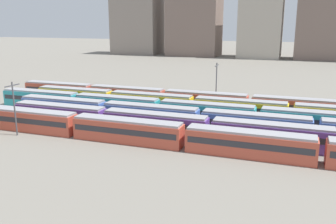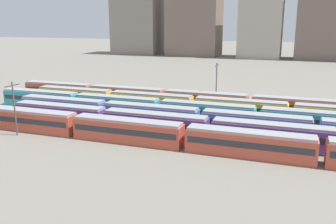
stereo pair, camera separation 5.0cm
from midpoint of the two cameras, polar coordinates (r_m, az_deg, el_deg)
ground_plane at (r=78.31m, az=-14.51°, el=-0.21°), size 600.00×600.00×0.00m
train_track_0 at (r=54.45m, az=2.67°, el=-3.87°), size 74.70×3.06×3.75m
train_track_1 at (r=58.62m, az=6.60°, el=-2.65°), size 74.70×3.06×3.75m
train_track_2 at (r=62.56m, az=13.49°, el=-1.88°), size 93.60×3.06×3.75m
train_track_3 at (r=71.79m, az=-1.26°, el=0.54°), size 74.70×3.06×3.75m
train_track_4 at (r=72.35m, az=18.64°, el=-0.10°), size 112.50×3.06×3.75m
train_track_5 at (r=77.93m, az=12.67°, el=1.27°), size 112.50×3.06×3.75m
catenary_pole_0 at (r=65.19m, az=-22.85°, el=0.90°), size 0.24×3.20×9.06m
catenary_pole_1 at (r=81.24m, az=7.57°, el=4.56°), size 0.24×3.20×9.85m
distant_building_0 at (r=218.60m, az=-4.74°, el=13.47°), size 26.64×19.55×33.77m
distant_building_1 at (r=206.95m, az=4.22°, el=15.39°), size 27.75×19.90×47.76m
distant_building_2 at (r=200.24m, az=14.39°, el=13.55°), size 21.27×21.81×37.21m
distant_building_3 at (r=199.64m, az=23.39°, el=14.98°), size 25.54×18.03×51.87m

